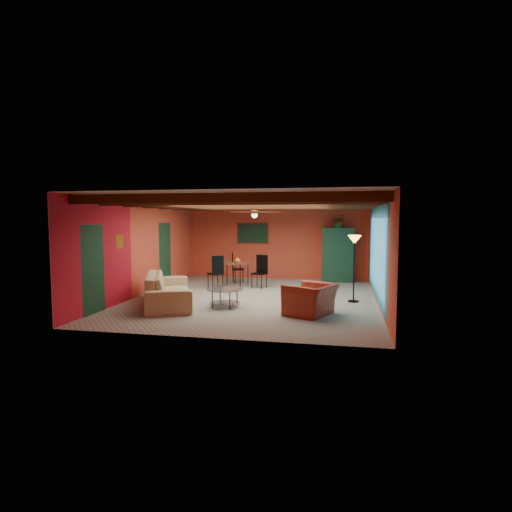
% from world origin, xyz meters
% --- Properties ---
extents(room, '(6.52, 8.01, 2.71)m').
position_xyz_m(room, '(0.00, 0.11, 2.36)').
color(room, gray).
rests_on(room, ground).
extents(sofa, '(2.06, 2.92, 0.80)m').
position_xyz_m(sofa, '(-1.97, -1.28, 0.40)').
color(sofa, tan).
rests_on(sofa, ground).
extents(armchair, '(1.31, 1.38, 0.71)m').
position_xyz_m(armchair, '(1.66, -1.72, 0.36)').
color(armchair, maroon).
rests_on(armchair, ground).
extents(coffee_table, '(1.04, 1.04, 0.47)m').
position_xyz_m(coffee_table, '(-0.48, -1.29, 0.24)').
color(coffee_table, silver).
rests_on(coffee_table, ground).
extents(dining_table, '(2.51, 2.51, 1.04)m').
position_xyz_m(dining_table, '(-0.99, 2.03, 0.52)').
color(dining_table, silver).
rests_on(dining_table, ground).
extents(armoire, '(1.07, 0.58, 1.81)m').
position_xyz_m(armoire, '(2.20, 3.70, 0.91)').
color(armoire, maroon).
rests_on(armoire, ground).
extents(floor_lamp, '(0.43, 0.43, 1.76)m').
position_xyz_m(floor_lamp, '(2.65, 0.03, 0.88)').
color(floor_lamp, black).
rests_on(floor_lamp, ground).
extents(ceiling_fan, '(1.50, 1.50, 0.44)m').
position_xyz_m(ceiling_fan, '(0.00, 0.00, 2.36)').
color(ceiling_fan, '#472614').
rests_on(ceiling_fan, ceiling).
extents(painting, '(1.05, 0.03, 0.65)m').
position_xyz_m(painting, '(-0.90, 3.96, 1.65)').
color(painting, black).
rests_on(painting, wall_back).
extents(potted_plant, '(0.50, 0.45, 0.50)m').
position_xyz_m(potted_plant, '(2.20, 3.70, 2.06)').
color(potted_plant, '#26661E').
rests_on(potted_plant, armoire).
extents(vase, '(0.19, 0.19, 0.19)m').
position_xyz_m(vase, '(-0.99, 2.03, 1.14)').
color(vase, orange).
rests_on(vase, dining_table).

